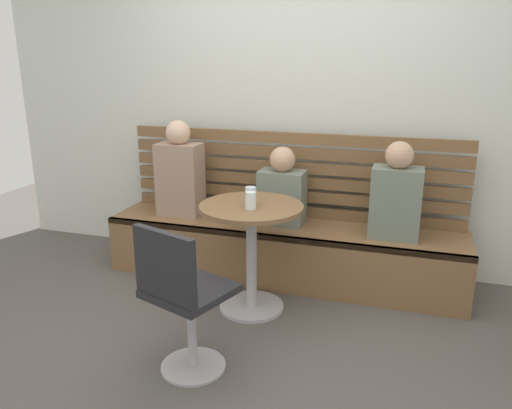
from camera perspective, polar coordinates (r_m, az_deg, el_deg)
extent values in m
plane|color=#514C47|center=(2.93, -3.37, -17.90)|extent=(8.00, 8.00, 0.00)
cube|color=silver|center=(4.00, 4.87, 13.51)|extent=(5.20, 0.10, 2.90)
cube|color=brown|center=(3.84, 2.96, -5.44)|extent=(2.70, 0.52, 0.44)
cube|color=brown|center=(3.55, 2.02, -3.84)|extent=(2.70, 0.04, 0.04)
cube|color=brown|center=(3.97, 3.89, -0.68)|extent=(2.65, 0.04, 0.09)
cube|color=brown|center=(3.94, 3.93, 1.08)|extent=(2.65, 0.04, 0.09)
cube|color=brown|center=(3.91, 3.96, 2.68)|extent=(2.65, 0.04, 0.09)
cube|color=brown|center=(3.88, 3.99, 4.31)|extent=(2.65, 0.04, 0.09)
cube|color=brown|center=(3.86, 4.02, 5.95)|extent=(2.65, 0.04, 0.09)
cube|color=brown|center=(3.84, 4.06, 7.61)|extent=(2.65, 0.04, 0.09)
cylinder|color=#ADADB2|center=(3.49, -0.51, -11.57)|extent=(0.44, 0.44, 0.02)
cylinder|color=#ADADB2|center=(3.34, -0.52, -6.19)|extent=(0.07, 0.07, 0.69)
cylinder|color=brown|center=(3.22, -0.54, -0.30)|extent=(0.68, 0.68, 0.03)
cylinder|color=#ADADB2|center=(2.93, -7.19, -17.90)|extent=(0.36, 0.36, 0.02)
cylinder|color=#ADADB2|center=(2.81, -7.36, -14.24)|extent=(0.05, 0.05, 0.45)
cube|color=#232326|center=(2.69, -7.55, -9.76)|extent=(0.51, 0.51, 0.04)
cube|color=#232326|center=(2.50, -10.45, -6.96)|extent=(0.39, 0.17, 0.36)
cube|color=#9E7F6B|center=(3.97, -8.69, 2.82)|extent=(0.34, 0.22, 0.58)
sphere|color=#DBB293|center=(3.90, -8.93, 8.15)|extent=(0.19, 0.19, 0.19)
cube|color=slate|center=(3.57, 15.71, 0.18)|extent=(0.34, 0.22, 0.50)
sphere|color=tan|center=(3.50, 16.13, 5.45)|extent=(0.19, 0.19, 0.19)
cube|color=slate|center=(3.74, 2.99, 0.81)|extent=(0.34, 0.22, 0.41)
sphere|color=tan|center=(3.67, 3.05, 5.17)|extent=(0.19, 0.19, 0.19)
cylinder|color=white|center=(3.11, -0.61, 0.46)|extent=(0.07, 0.07, 0.11)
cylinder|color=silver|center=(3.19, -0.62, 0.97)|extent=(0.07, 0.07, 0.12)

